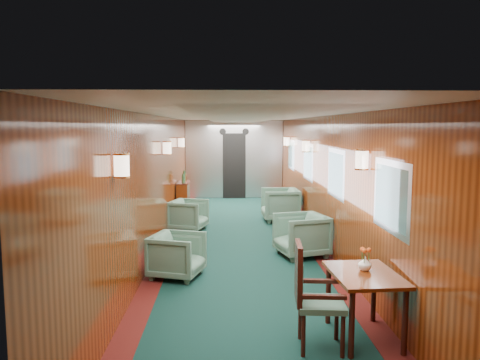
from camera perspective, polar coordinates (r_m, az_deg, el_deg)
The scene contains 12 objects.
room at distance 8.48m, azimuth 0.18°, elevation 2.67°, with size 12.00×12.10×2.40m.
bulkhead at distance 14.41m, azimuth -0.72°, elevation 2.49°, with size 2.98×0.17×2.39m.
windows_right at distance 8.92m, azimuth 9.71°, elevation 1.58°, with size 0.02×8.60×0.80m.
wall_sconces at distance 9.04m, azimuth 0.04°, elevation 3.89°, with size 2.97×7.97×0.25m.
dining_table at distance 5.13m, azimuth 14.93°, elevation -12.09°, with size 0.71×0.97×0.71m.
side_chair at distance 4.82m, azimuth 8.64°, elevation -13.33°, with size 0.51×0.54×1.07m.
credenza at distance 11.86m, azimuth -6.90°, elevation -2.14°, with size 0.29×0.92×1.10m.
flower_vase at distance 5.15m, azimuth 14.98°, elevation -9.82°, with size 0.14×0.14×0.15m, color white.
armchair_left_near at distance 7.01m, azimuth -7.67°, elevation -9.09°, with size 0.70×0.72×0.65m, color #1F493D.
armchair_left_far at distance 10.07m, azimuth -6.27°, elevation -4.26°, with size 0.70×0.72×0.65m, color #1F493D.
armchair_right_near at distance 8.10m, azimuth 7.47°, elevation -6.68°, with size 0.78×0.80×0.73m, color #1F493D.
armchair_right_far at distance 11.02m, azimuth 4.92°, elevation -3.00°, with size 0.82×0.84×0.77m, color #1F493D.
Camera 1 is at (-0.32, -8.45, 2.21)m, focal length 35.00 mm.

